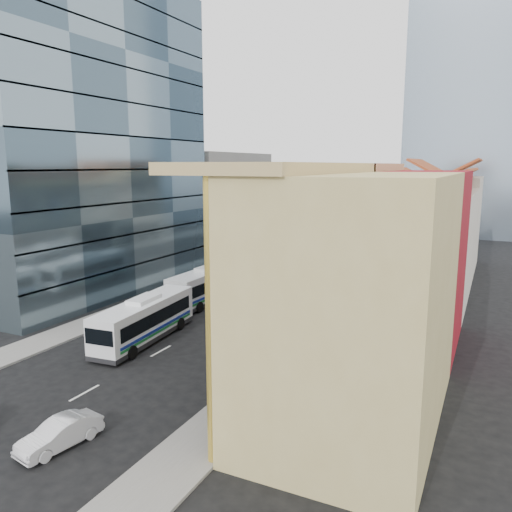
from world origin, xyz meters
The scene contains 14 objects.
ground centered at (0.00, 0.00, 0.00)m, with size 200.00×200.00×0.00m, color black.
sidewalk_right centered at (8.50, 22.00, 0.07)m, with size 3.00×90.00×0.15m, color slate.
sidewalk_left centered at (-8.50, 22.00, 0.07)m, with size 3.00×90.00×0.15m, color slate.
shophouse_tan centered at (14.00, 5.00, 6.00)m, with size 8.00×14.00×12.00m, color #CEBC77.
shophouse_red centered at (14.00, 17.00, 6.00)m, with size 8.00×10.00×12.00m, color maroon.
shophouse_cream_near centered at (14.00, 26.50, 5.00)m, with size 8.00×9.00×10.00m, color beige.
shophouse_cream_mid centered at (14.00, 35.50, 5.00)m, with size 8.00×9.00×10.00m, color beige.
shophouse_cream_far centered at (14.00, 46.00, 5.50)m, with size 8.00×12.00×11.00m, color beige.
office_tower centered at (-17.00, 19.00, 15.00)m, with size 12.00×26.00×30.00m, color #364955.
office_block_far centered at (-16.00, 42.00, 7.00)m, with size 10.00×18.00×14.00m, color gray.
bus_left_near centered at (-2.23, 9.21, 1.63)m, with size 2.37×10.13×3.25m, color white, non-canonical shape.
bus_left_far centered at (-3.58, 20.19, 1.66)m, with size 2.42×10.35×3.32m, color silver, non-canonical shape.
bus_right centered at (5.50, 23.44, 1.67)m, with size 2.45×10.44×3.35m, color white, non-canonical shape.
sedan_right centered at (2.99, -3.49, 0.63)m, with size 1.33×3.81×1.26m, color silver.
Camera 1 is at (19.69, -18.05, 12.39)m, focal length 35.00 mm.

